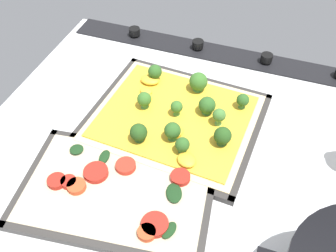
# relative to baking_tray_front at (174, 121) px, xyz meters

# --- Properties ---
(ground_plane) EXTENTS (0.84, 0.70, 0.03)m
(ground_plane) POSITION_rel_baking_tray_front_xyz_m (-0.06, 0.06, -0.02)
(ground_plane) COLOR silver
(stove_control_panel) EXTENTS (0.81, 0.07, 0.03)m
(stove_control_panel) POSITION_rel_baking_tray_front_xyz_m (-0.06, -0.26, 0.00)
(stove_control_panel) COLOR black
(stove_control_panel) RESTS_ON ground_plane
(baking_tray_front) EXTENTS (0.35, 0.31, 0.01)m
(baking_tray_front) POSITION_rel_baking_tray_front_xyz_m (0.00, 0.00, 0.00)
(baking_tray_front) COLOR #33302D
(baking_tray_front) RESTS_ON ground_plane
(broccoli_pizza) EXTENTS (0.33, 0.29, 0.06)m
(broccoli_pizza) POSITION_rel_baking_tray_front_xyz_m (-0.00, -0.00, 0.02)
(broccoli_pizza) COLOR beige
(broccoli_pizza) RESTS_ON baking_tray_front
(baking_tray_back) EXTENTS (0.35, 0.25, 0.01)m
(baking_tray_back) POSITION_rel_baking_tray_front_xyz_m (0.04, 0.20, 0.00)
(baking_tray_back) COLOR #33302D
(baking_tray_back) RESTS_ON ground_plane
(veggie_pizza_back) EXTENTS (0.33, 0.23, 0.02)m
(veggie_pizza_back) POSITION_rel_baking_tray_front_xyz_m (0.04, 0.20, 0.01)
(veggie_pizza_back) COLOR #BAAB8B
(veggie_pizza_back) RESTS_ON baking_tray_back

